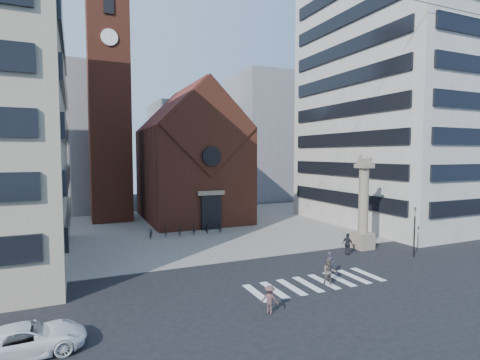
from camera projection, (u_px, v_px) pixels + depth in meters
name	position (u px, v px, depth m)	size (l,w,h in m)	color
ground	(286.00, 271.00, 28.02)	(120.00, 120.00, 0.00)	black
piazza	(205.00, 226.00, 45.35)	(46.00, 30.00, 0.05)	gray
zebra_crossing	(316.00, 283.00, 25.50)	(10.20, 3.20, 0.01)	white
church	(191.00, 160.00, 50.31)	(12.00, 16.65, 18.00)	brown
campanile	(109.00, 100.00, 48.43)	(5.50, 5.50, 31.20)	brown
building_right	(402.00, 97.00, 47.53)	(18.00, 22.00, 32.00)	beige
bg_block_left	(32.00, 139.00, 55.69)	(16.00, 14.00, 22.00)	gray
bg_block_mid	(191.00, 153.00, 70.87)	(14.00, 12.00, 18.00)	gray
bg_block_right	(273.00, 138.00, 74.37)	(16.00, 14.00, 24.00)	gray
lion_column	(363.00, 212.00, 34.55)	(1.63, 1.60, 8.68)	gray
traffic_light	(414.00, 230.00, 31.78)	(0.13, 0.16, 4.30)	black
white_car	(26.00, 340.00, 16.29)	(2.28, 4.95, 1.38)	white
pedestrian_0	(330.00, 264.00, 26.98)	(0.63, 0.42, 1.74)	#322C3D
pedestrian_1	(329.00, 272.00, 25.00)	(0.88, 0.68, 1.81)	#5C524A
pedestrian_2	(348.00, 244.00, 32.53)	(1.11, 0.46, 1.90)	black
pedestrian_3	(270.00, 299.00, 20.61)	(1.01, 0.58, 1.57)	#513637
scooter_0	(151.00, 233.00, 39.06)	(0.68, 1.96, 1.03)	black
scooter_1	(166.00, 231.00, 39.68)	(0.54, 1.90, 1.14)	black
scooter_2	(180.00, 230.00, 40.30)	(0.68, 1.96, 1.03)	black
scooter_3	(193.00, 229.00, 40.92)	(0.54, 1.90, 1.14)	black
scooter_4	(207.00, 228.00, 41.54)	(0.68, 1.96, 1.03)	black
scooter_5	(220.00, 226.00, 42.16)	(0.54, 1.90, 1.14)	black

